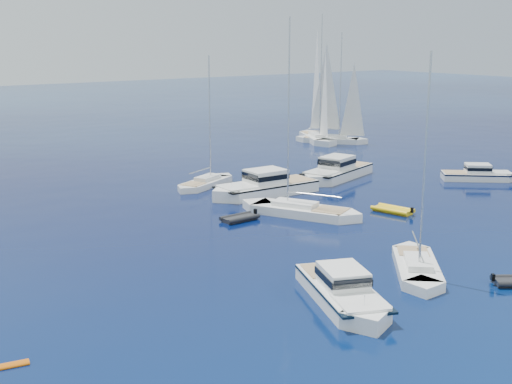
% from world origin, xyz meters
% --- Properties ---
extents(motor_cruiser_left, '(6.89, 10.70, 2.70)m').
position_xyz_m(motor_cruiser_left, '(-6.70, 8.19, 0.00)').
color(motor_cruiser_left, white).
rests_on(motor_cruiser_left, ground).
extents(motor_cruiser_centre, '(12.34, 4.12, 3.21)m').
position_xyz_m(motor_cruiser_centre, '(6.17, 33.13, 0.00)').
color(motor_cruiser_centre, white).
rests_on(motor_cruiser_centre, ground).
extents(motor_cruiser_far_r, '(8.20, 7.66, 2.26)m').
position_xyz_m(motor_cruiser_far_r, '(29.20, 24.95, 0.00)').
color(motor_cruiser_far_r, silver).
rests_on(motor_cruiser_far_r, ground).
extents(motor_cruiser_distant, '(12.47, 7.15, 3.13)m').
position_xyz_m(motor_cruiser_distant, '(17.23, 34.72, 0.00)').
color(motor_cruiser_distant, silver).
rests_on(motor_cruiser_distant, ground).
extents(sailboat_fore, '(8.82, 9.26, 14.93)m').
position_xyz_m(sailboat_fore, '(0.87, 9.20, 0.00)').
color(sailboat_fore, white).
rests_on(sailboat_fore, ground).
extents(sailboat_mid_r, '(8.01, 12.01, 17.44)m').
position_xyz_m(sailboat_mid_r, '(4.09, 25.07, 0.00)').
color(sailboat_mid_r, white).
rests_on(sailboat_mid_r, ground).
extents(sailboat_centre, '(9.58, 6.12, 13.84)m').
position_xyz_m(sailboat_centre, '(3.74, 39.90, 0.00)').
color(sailboat_centre, silver).
rests_on(sailboat_centre, ground).
extents(sailboat_sails_r, '(9.09, 10.53, 16.31)m').
position_xyz_m(sailboat_sails_r, '(34.34, 54.07, 0.00)').
color(sailboat_sails_r, silver).
rests_on(sailboat_sails_r, ground).
extents(sailboat_sails_far, '(8.74, 13.05, 18.97)m').
position_xyz_m(sailboat_sails_far, '(33.66, 56.44, 0.00)').
color(sailboat_sails_far, white).
rests_on(sailboat_sails_far, ground).
extents(tender_yellow, '(2.83, 4.11, 0.95)m').
position_xyz_m(tender_yellow, '(11.33, 20.94, 0.00)').
color(tender_yellow, yellow).
rests_on(tender_yellow, ground).
extents(tender_grey_far, '(3.45, 2.01, 0.95)m').
position_xyz_m(tender_grey_far, '(-1.17, 26.70, 0.00)').
color(tender_grey_far, black).
rests_on(tender_grey_far, ground).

